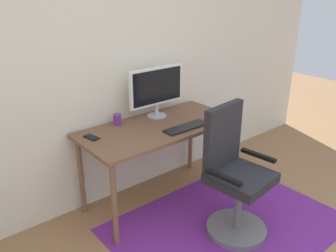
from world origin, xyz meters
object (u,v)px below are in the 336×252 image
object	(u,v)px
coffee_cup	(117,119)
desk	(159,134)
office_chair	(234,181)
monitor	(157,88)
computer_mouse	(214,117)
keyboard	(186,127)
cell_phone	(92,137)

from	to	relation	value
coffee_cup	desk	bearing A→B (deg)	-42.75
desk	office_chair	size ratio (longest dim) A/B	1.32
monitor	computer_mouse	bearing A→B (deg)	-46.73
coffee_cup	monitor	bearing A→B (deg)	-7.60
desk	coffee_cup	xyz separation A→B (m)	(-0.27, 0.25, 0.13)
keyboard	computer_mouse	size ratio (longest dim) A/B	4.13
coffee_cup	cell_phone	size ratio (longest dim) A/B	0.69
keyboard	cell_phone	bearing A→B (deg)	155.65
keyboard	office_chair	world-z (taller)	office_chair
monitor	coffee_cup	xyz separation A→B (m)	(-0.40, 0.05, -0.23)
desk	computer_mouse	size ratio (longest dim) A/B	13.66
desk	computer_mouse	bearing A→B (deg)	-21.29
desk	keyboard	distance (m)	0.26
desk	monitor	size ratio (longest dim) A/B	2.46
monitor	cell_phone	size ratio (longest dim) A/B	4.13
monitor	computer_mouse	xyz separation A→B (m)	(0.37, -0.39, -0.26)
keyboard	cell_phone	xyz separation A→B (m)	(-0.74, 0.33, -0.00)
desk	office_chair	world-z (taller)	office_chair
computer_mouse	desk	bearing A→B (deg)	158.71
monitor	office_chair	distance (m)	1.09
computer_mouse	office_chair	size ratio (longest dim) A/B	0.10
coffee_cup	office_chair	size ratio (longest dim) A/B	0.09
keyboard	coffee_cup	size ratio (longest dim) A/B	4.44
monitor	cell_phone	world-z (taller)	monitor
keyboard	office_chair	xyz separation A→B (m)	(0.05, -0.53, -0.32)
desk	cell_phone	bearing A→B (deg)	167.18
monitor	keyboard	xyz separation A→B (m)	(0.02, -0.40, -0.27)
keyboard	office_chair	bearing A→B (deg)	-84.61
desk	monitor	distance (m)	0.43
desk	office_chair	xyz separation A→B (m)	(0.20, -0.72, -0.23)
desk	coffee_cup	world-z (taller)	coffee_cup
keyboard	computer_mouse	xyz separation A→B (m)	(0.35, 0.00, 0.01)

